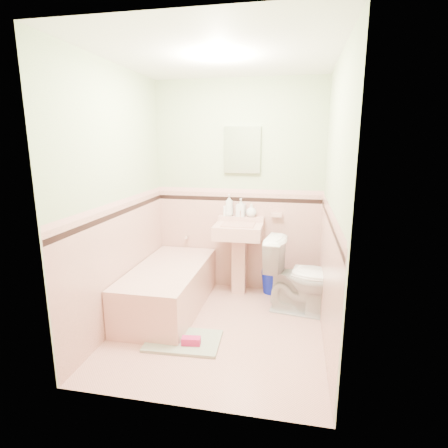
% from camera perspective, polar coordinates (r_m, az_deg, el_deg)
% --- Properties ---
extents(floor, '(2.20, 2.20, 0.00)m').
position_cam_1_polar(floor, '(3.71, -0.80, -16.13)').
color(floor, '#DBA08F').
rests_on(floor, ground).
extents(ceiling, '(2.20, 2.20, 0.00)m').
position_cam_1_polar(ceiling, '(3.32, -0.94, 25.12)').
color(ceiling, white).
rests_on(ceiling, ground).
extents(wall_back, '(2.50, 0.00, 2.50)m').
position_cam_1_polar(wall_back, '(4.36, 2.22, 5.66)').
color(wall_back, beige).
rests_on(wall_back, ground).
extents(wall_front, '(2.50, 0.00, 2.50)m').
position_cam_1_polar(wall_front, '(2.25, -6.82, -1.31)').
color(wall_front, beige).
rests_on(wall_front, ground).
extents(wall_left, '(0.00, 2.50, 2.50)m').
position_cam_1_polar(wall_left, '(3.63, -16.51, 3.68)').
color(wall_left, beige).
rests_on(wall_left, ground).
extents(wall_right, '(0.00, 2.50, 2.50)m').
position_cam_1_polar(wall_right, '(3.23, 16.78, 2.58)').
color(wall_right, beige).
rests_on(wall_right, ground).
extents(wainscot_back, '(2.00, 0.00, 2.00)m').
position_cam_1_polar(wainscot_back, '(4.47, 2.12, -2.65)').
color(wainscot_back, '#DDA594').
rests_on(wainscot_back, ground).
extents(wainscot_front, '(2.00, 0.00, 2.00)m').
position_cam_1_polar(wainscot_front, '(2.50, -6.32, -15.87)').
color(wainscot_front, '#DDA594').
rests_on(wainscot_front, ground).
extents(wainscot_left, '(0.00, 2.20, 2.20)m').
position_cam_1_polar(wainscot_left, '(3.78, -15.72, -6.09)').
color(wainscot_left, '#DDA594').
rests_on(wainscot_left, ground).
extents(wainscot_right, '(0.00, 2.20, 2.20)m').
position_cam_1_polar(wainscot_right, '(3.40, 15.86, -8.26)').
color(wainscot_right, '#DDA594').
rests_on(wainscot_right, ground).
extents(accent_back, '(2.00, 0.00, 2.00)m').
position_cam_1_polar(accent_back, '(4.36, 2.17, 3.93)').
color(accent_back, black).
rests_on(accent_back, ground).
extents(accent_front, '(2.00, 0.00, 2.00)m').
position_cam_1_polar(accent_front, '(2.30, -6.60, -4.34)').
color(accent_front, black).
rests_on(accent_front, ground).
extents(accent_left, '(0.00, 2.20, 2.20)m').
position_cam_1_polar(accent_left, '(3.64, -16.13, 1.66)').
color(accent_left, black).
rests_on(accent_left, ground).
extents(accent_right, '(0.00, 2.20, 2.20)m').
position_cam_1_polar(accent_right, '(3.25, 16.31, 0.34)').
color(accent_right, black).
rests_on(accent_right, ground).
extents(cap_back, '(2.00, 0.00, 2.00)m').
position_cam_1_polar(cap_back, '(4.34, 2.18, 5.24)').
color(cap_back, '#DBA196').
rests_on(cap_back, ground).
extents(cap_front, '(2.00, 0.00, 2.00)m').
position_cam_1_polar(cap_front, '(2.27, -6.66, -1.93)').
color(cap_front, '#DBA196').
rests_on(cap_front, ground).
extents(cap_left, '(0.00, 2.20, 2.20)m').
position_cam_1_polar(cap_left, '(3.63, -16.23, 3.21)').
color(cap_left, '#DBA196').
rests_on(cap_left, ground).
extents(cap_right, '(0.00, 2.20, 2.20)m').
position_cam_1_polar(cap_right, '(3.23, 16.42, 2.07)').
color(cap_right, '#DBA196').
rests_on(cap_right, ground).
extents(bathtub, '(0.70, 1.50, 0.45)m').
position_cam_1_polar(bathtub, '(4.05, -8.67, -10.09)').
color(bathtub, '#D6A191').
rests_on(bathtub, floor).
extents(tub_faucet, '(0.04, 0.12, 0.04)m').
position_cam_1_polar(tub_faucet, '(4.57, -5.77, -1.98)').
color(tub_faucet, silver).
rests_on(tub_faucet, wall_back).
extents(sink, '(0.55, 0.48, 0.86)m').
position_cam_1_polar(sink, '(4.30, 2.27, -5.66)').
color(sink, '#D6A191').
rests_on(sink, floor).
extents(sink_faucet, '(0.02, 0.02, 0.10)m').
position_cam_1_polar(sink_faucet, '(4.30, 2.63, 1.50)').
color(sink_faucet, silver).
rests_on(sink_faucet, sink).
extents(medicine_cabinet, '(0.42, 0.04, 0.53)m').
position_cam_1_polar(medicine_cabinet, '(4.29, 2.88, 11.57)').
color(medicine_cabinet, white).
rests_on(medicine_cabinet, wall_back).
extents(soap_dish, '(0.13, 0.08, 0.04)m').
position_cam_1_polar(soap_dish, '(4.32, 8.27, 1.43)').
color(soap_dish, '#D6A191').
rests_on(soap_dish, wall_back).
extents(soap_bottle_left, '(0.12, 0.12, 0.26)m').
position_cam_1_polar(soap_bottle_left, '(4.34, 0.81, 2.96)').
color(soap_bottle_left, '#B2B2B2').
rests_on(soap_bottle_left, sink).
extents(soap_bottle_mid, '(0.11, 0.11, 0.22)m').
position_cam_1_polar(soap_bottle_mid, '(4.32, 2.68, 2.63)').
color(soap_bottle_mid, '#B2B2B2').
rests_on(soap_bottle_mid, sink).
extents(soap_bottle_right, '(0.15, 0.15, 0.16)m').
position_cam_1_polar(soap_bottle_right, '(4.31, 4.32, 2.17)').
color(soap_bottle_right, '#B2B2B2').
rests_on(soap_bottle_right, sink).
extents(tube, '(0.04, 0.04, 0.12)m').
position_cam_1_polar(tube, '(4.37, 0.12, 2.09)').
color(tube, white).
rests_on(tube, sink).
extents(toilet, '(0.85, 0.57, 0.81)m').
position_cam_1_polar(toilet, '(3.96, 12.30, -8.06)').
color(toilet, white).
rests_on(toilet, floor).
extents(bucket, '(0.29, 0.29, 0.25)m').
position_cam_1_polar(bucket, '(4.49, 7.54, -9.09)').
color(bucket, '#0A18AA').
rests_on(bucket, floor).
extents(bath_mat, '(0.69, 0.48, 0.03)m').
position_cam_1_polar(bath_mat, '(3.50, -6.40, -17.82)').
color(bath_mat, gray).
rests_on(bath_mat, floor).
extents(shoe, '(0.18, 0.10, 0.07)m').
position_cam_1_polar(shoe, '(3.40, -5.21, -17.86)').
color(shoe, '#BF1E59').
rests_on(shoe, bath_mat).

